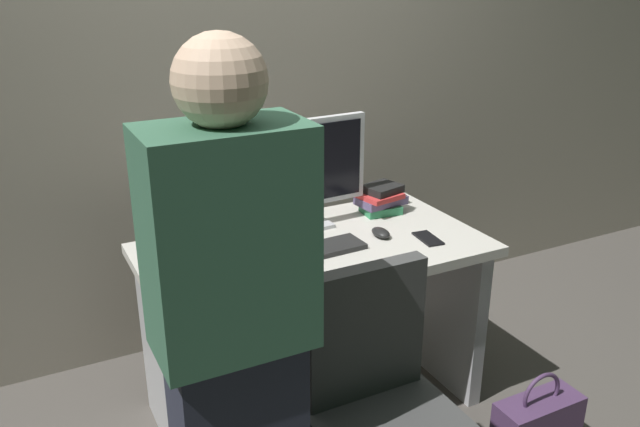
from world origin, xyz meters
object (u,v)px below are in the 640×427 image
desk (314,300)px  cup_by_monitor (207,240)px  monitor (306,168)px  keyboard (311,252)px  mouse (381,233)px  book_stack (381,199)px  person_at_desk (234,346)px  cell_phone (428,238)px  cup_near_keyboard (219,261)px

desk → cup_by_monitor: (-0.39, 0.13, 0.29)m
monitor → keyboard: size_ratio=1.26×
mouse → book_stack: 0.28m
monitor → mouse: monitor is taller
mouse → book_stack: book_stack is taller
desk → monitor: 0.53m
keyboard → person_at_desk: bearing=-133.1°
book_stack → person_at_desk: bearing=-139.0°
person_at_desk → cell_phone: size_ratio=11.38×
cup_by_monitor → book_stack: bearing=4.4°
monitor → cup_near_keyboard: (-0.46, -0.24, -0.21)m
keyboard → cell_phone: bearing=-12.5°
monitor → book_stack: size_ratio=2.44×
monitor → book_stack: bearing=1.4°
person_at_desk → cup_near_keyboard: (0.16, 0.61, -0.05)m
person_at_desk → keyboard: person_at_desk is taller
cup_near_keyboard → book_stack: book_stack is taller
cup_near_keyboard → keyboard: bearing=-1.7°
person_at_desk → keyboard: 0.80m
desk → cell_phone: (0.43, -0.15, 0.24)m
book_stack → cup_by_monitor: bearing=-175.6°
keyboard → mouse: (0.33, 0.02, 0.01)m
cup_near_keyboard → book_stack: 0.86m
person_at_desk → cup_by_monitor: 0.82m
desk → book_stack: bearing=24.2°
mouse → cell_phone: 0.19m
cup_by_monitor → person_at_desk: bearing=-102.7°
cup_by_monitor → cell_phone: size_ratio=0.69×
cup_near_keyboard → person_at_desk: bearing=-104.9°
person_at_desk → mouse: 1.06m
monitor → cell_phone: 0.56m
person_at_desk → monitor: person_at_desk is taller
mouse → cup_by_monitor: 0.69m
keyboard → cup_by_monitor: cup_by_monitor is taller
monitor → keyboard: monitor is taller
monitor → cup_near_keyboard: bearing=-152.7°
person_at_desk → monitor: (0.62, 0.85, 0.17)m
mouse → desk: bearing=170.9°
mouse → cup_near_keyboard: size_ratio=1.15×
person_at_desk → monitor: size_ratio=3.03×
monitor → keyboard: bearing=-112.7°
person_at_desk → monitor: 1.07m
keyboard → cell_phone: 0.49m
person_at_desk → cup_near_keyboard: 0.64m
monitor → cup_by_monitor: bearing=-173.1°
book_stack → desk: bearing=-155.8°
person_at_desk → cell_phone: person_at_desk is taller
cup_by_monitor → book_stack: book_stack is taller
book_stack → monitor: bearing=-178.6°
person_at_desk → cell_phone: (1.00, 0.52, -0.09)m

